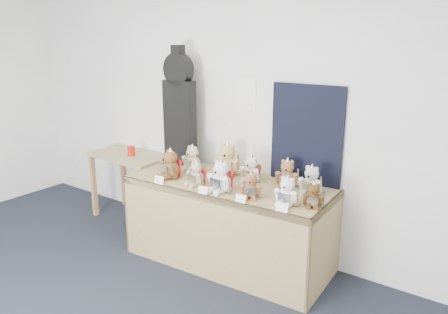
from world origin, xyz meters
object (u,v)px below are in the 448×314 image
Objects in this scene: teddy_front_centre at (221,178)px; teddy_back_end at (311,181)px; red_cup at (131,151)px; teddy_back_centre_left at (227,161)px; teddy_front_left at (196,174)px; side_table at (131,165)px; teddy_front_right at (251,186)px; teddy_front_end at (313,196)px; teddy_back_centre_right at (251,170)px; display_table at (225,202)px; teddy_back_left at (192,159)px; guitar_case at (179,107)px; teddy_back_right at (287,174)px; teddy_front_far_right at (287,192)px; teddy_front_far_left at (170,165)px.

teddy_back_end is (0.65, 0.40, -0.01)m from teddy_front_centre.
teddy_back_centre_left is at bearing 2.21° from red_cup.
side_table is at bearing 174.33° from teddy_front_left.
teddy_front_right reaches higher than side_table.
teddy_back_centre_left is (-0.50, 0.38, 0.04)m from teddy_front_right.
teddy_front_end is 0.79× the size of teddy_back_end.
teddy_back_centre_right is at bearing 0.84° from red_cup.
display_table is 2.01× the size of side_table.
teddy_front_centre is 0.67m from teddy_back_left.
red_cup is 0.39× the size of teddy_back_left.
teddy_front_right is 1.10× the size of teddy_front_end.
teddy_back_left is (0.25, -0.12, -0.47)m from guitar_case.
teddy_back_right is 0.26m from teddy_back_end.
red_cup is 0.42× the size of teddy_front_far_right.
display_table is 0.46m from teddy_front_right.
teddy_front_far_left reaches higher than teddy_back_end.
teddy_back_end is (0.86, -0.01, -0.03)m from teddy_back_centre_left.
teddy_back_left reaches higher than teddy_front_right.
teddy_front_left is at bearing -36.43° from guitar_case.
teddy_front_centre is at bearing -11.76° from side_table.
teddy_front_centre is at bearing -77.63° from teddy_back_centre_left.
display_table is at bearing 159.63° from teddy_front_end.
teddy_front_far_right is at bearing -79.72° from teddy_back_right.
teddy_back_left is (0.90, -0.03, 0.06)m from red_cup.
teddy_back_centre_left is 1.26× the size of teddy_back_end.
teddy_back_left is at bearing 152.97° from teddy_front_end.
teddy_front_far_left is at bearing -169.61° from display_table.
teddy_back_end is at bearing 14.94° from display_table.
guitar_case is 4.33× the size of teddy_back_end.
teddy_front_left is 0.71× the size of teddy_back_centre_left.
teddy_back_right is (1.23, 0.01, -0.47)m from guitar_case.
teddy_front_end is 0.49m from teddy_back_right.
side_table is 1.62m from teddy_front_centre.
teddy_back_right is at bearing -11.90° from teddy_back_centre_left.
teddy_back_right is at bearing 1.64° from guitar_case.
teddy_front_centre reaches higher than teddy_front_far_right.
side_table is 2.75× the size of teddy_back_centre_left.
teddy_front_far_left is (0.24, -0.42, -0.46)m from guitar_case.
red_cup is at bearing 166.32° from teddy_back_centre_left.
teddy_back_right is at bearing 44.47° from teddy_front_left.
teddy_front_centre is at bearing -148.79° from teddy_back_right.
teddy_back_left is (0.01, 0.30, -0.01)m from teddy_front_far_left.
teddy_front_far_left is at bearing -174.44° from teddy_back_right.
teddy_front_end is at bearing 18.56° from teddy_front_left.
display_table is 6.97× the size of teddy_back_end.
guitar_case is at bearing 162.88° from teddy_back_right.
teddy_front_right is at bearing -122.40° from teddy_back_right.
teddy_front_end is at bearing 22.73° from teddy_front_far_right.
teddy_back_centre_right is 0.34m from teddy_back_right.
display_table is at bearing 118.04° from teddy_front_centre.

